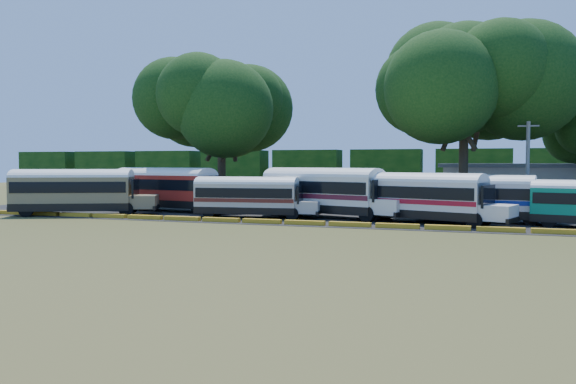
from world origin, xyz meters
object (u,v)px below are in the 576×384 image
(bus_red, at_px, (167,186))
(bus_white_red, at_px, (424,195))
(bus_beige, at_px, (76,189))
(bus_cream_west, at_px, (250,195))
(tree_west, at_px, (221,108))

(bus_red, relative_size, bus_white_red, 1.08)
(bus_beige, bearing_deg, bus_white_red, -17.81)
(bus_beige, distance_m, bus_red, 7.28)
(bus_beige, xyz_separation_m, bus_red, (4.77, 5.50, 0.05))
(bus_cream_west, xyz_separation_m, tree_west, (-8.21, 12.76, 7.82))
(bus_white_red, bearing_deg, bus_red, -169.24)
(tree_west, bearing_deg, bus_beige, -109.47)
(bus_cream_west, height_order, bus_white_red, bus_white_red)
(bus_white_red, bearing_deg, tree_west, 167.53)
(bus_beige, height_order, tree_west, tree_west)
(bus_red, distance_m, tree_west, 12.15)
(bus_beige, bearing_deg, bus_red, 25.71)
(bus_beige, bearing_deg, tree_west, 47.17)
(bus_white_red, xyz_separation_m, tree_west, (-20.75, 12.55, 7.62))
(bus_beige, height_order, bus_white_red, bus_beige)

